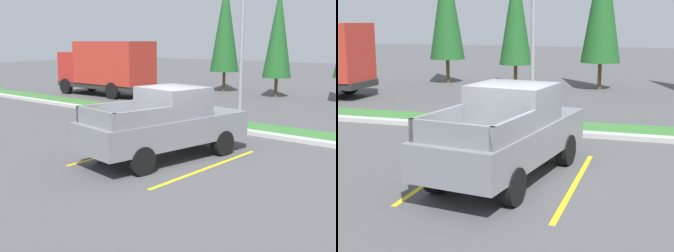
{
  "view_description": "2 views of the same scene",
  "coord_description": "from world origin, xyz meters",
  "views": [
    {
      "loc": [
        8.02,
        -9.25,
        3.41
      ],
      "look_at": [
        -0.51,
        0.77,
        0.88
      ],
      "focal_mm": 47.26,
      "sensor_mm": 36.0,
      "label": 1
    },
    {
      "loc": [
        2.99,
        -10.12,
        3.48
      ],
      "look_at": [
        -0.73,
        1.79,
        0.88
      ],
      "focal_mm": 53.85,
      "sensor_mm": 36.0,
      "label": 2
    }
  ],
  "objects": [
    {
      "name": "ground_plane",
      "position": [
        0.0,
        0.0,
        0.0
      ],
      "size": [
        120.0,
        120.0,
        0.0
      ],
      "primitive_type": "plane",
      "color": "#4C4C4F"
    },
    {
      "name": "parking_line_near",
      "position": [
        -1.8,
        0.34,
        0.0
      ],
      "size": [
        0.12,
        4.8,
        0.01
      ],
      "primitive_type": "cube",
      "color": "yellow",
      "rests_on": "ground"
    },
    {
      "name": "parking_line_far",
      "position": [
        1.3,
        0.34,
        0.0
      ],
      "size": [
        0.12,
        4.8,
        0.01
      ],
      "primitive_type": "cube",
      "color": "yellow",
      "rests_on": "ground"
    },
    {
      "name": "curb_strip",
      "position": [
        0.0,
        5.0,
        0.07
      ],
      "size": [
        56.0,
        0.4,
        0.15
      ],
      "primitive_type": "cube",
      "color": "#B2B2AD",
      "rests_on": "ground"
    },
    {
      "name": "grass_median",
      "position": [
        0.0,
        6.1,
        0.03
      ],
      "size": [
        56.0,
        1.8,
        0.06
      ],
      "primitive_type": "cube",
      "color": "#387533",
      "rests_on": "ground"
    },
    {
      "name": "pickup_truck_main",
      "position": [
        -0.24,
        0.39,
        1.04
      ],
      "size": [
        2.65,
        5.45,
        2.1
      ],
      "color": "black",
      "rests_on": "ground"
    },
    {
      "name": "street_light",
      "position": [
        -1.11,
        5.73,
        3.67
      ],
      "size": [
        0.24,
        1.49,
        6.26
      ],
      "color": "gray",
      "rests_on": "ground"
    },
    {
      "name": "cypress_tree_leftmost",
      "position": [
        -8.82,
        16.48,
        4.46
      ],
      "size": [
        1.97,
        1.97,
        7.57
      ],
      "color": "brown",
      "rests_on": "ground"
    },
    {
      "name": "cypress_tree_left_inner",
      "position": [
        -4.6,
        15.89,
        3.94
      ],
      "size": [
        1.74,
        1.74,
        6.69
      ],
      "color": "brown",
      "rests_on": "ground"
    }
  ]
}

